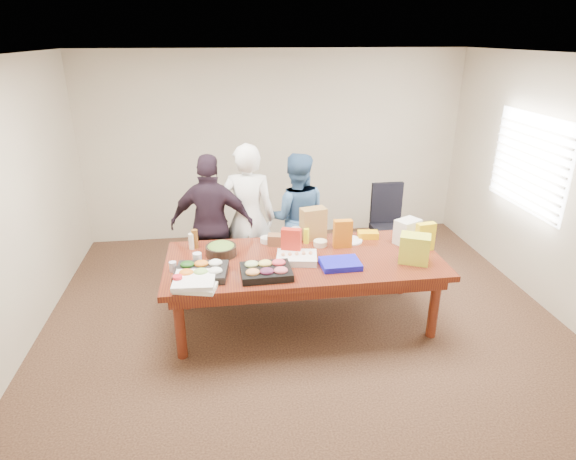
{
  "coord_description": "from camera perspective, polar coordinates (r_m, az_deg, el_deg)",
  "views": [
    {
      "loc": [
        -0.77,
        -4.32,
        2.87
      ],
      "look_at": [
        -0.15,
        0.1,
        1.03
      ],
      "focal_mm": 29.68,
      "sensor_mm": 36.0,
      "label": 1
    }
  ],
  "objects": [
    {
      "name": "floor",
      "position": [
        5.25,
        1.83,
        -10.88
      ],
      "size": [
        5.5,
        5.0,
        0.02
      ],
      "primitive_type": "cube",
      "color": "#47301E",
      "rests_on": "ground"
    },
    {
      "name": "ceiling",
      "position": [
        4.39,
        2.29,
        20.33
      ],
      "size": [
        5.5,
        5.0,
        0.02
      ],
      "primitive_type": "cube",
      "color": "white",
      "rests_on": "wall_back"
    },
    {
      "name": "wall_back",
      "position": [
        7.03,
        -1.5,
        9.92
      ],
      "size": [
        5.5,
        0.04,
        2.7
      ],
      "primitive_type": "cube",
      "color": "beige",
      "rests_on": "floor"
    },
    {
      "name": "wall_front",
      "position": [
        2.49,
        12.27,
        -15.77
      ],
      "size": [
        5.5,
        0.04,
        2.7
      ],
      "primitive_type": "cube",
      "color": "beige",
      "rests_on": "floor"
    },
    {
      "name": "wall_left",
      "position": [
        4.99,
        -30.88,
        1.41
      ],
      "size": [
        0.04,
        5.0,
        2.7
      ],
      "primitive_type": "cube",
      "color": "beige",
      "rests_on": "floor"
    },
    {
      "name": "wall_right",
      "position": [
        5.77,
        30.1,
        4.09
      ],
      "size": [
        0.04,
        5.0,
        2.7
      ],
      "primitive_type": "cube",
      "color": "beige",
      "rests_on": "floor"
    },
    {
      "name": "window_panel",
      "position": [
        6.18,
        26.9,
        7.2
      ],
      "size": [
        0.03,
        1.4,
        1.1
      ],
      "primitive_type": "cube",
      "color": "white",
      "rests_on": "wall_right"
    },
    {
      "name": "window_blinds",
      "position": [
        6.16,
        26.6,
        7.21
      ],
      "size": [
        0.04,
        1.36,
        1.0
      ],
      "primitive_type": "cube",
      "color": "beige",
      "rests_on": "wall_right"
    },
    {
      "name": "conference_table",
      "position": [
        5.04,
        1.88,
        -7.22
      ],
      "size": [
        2.8,
        1.2,
        0.75
      ],
      "primitive_type": "cube",
      "color": "#4C1C0F",
      "rests_on": "floor"
    },
    {
      "name": "office_chair",
      "position": [
        6.44,
        12.1,
        0.36
      ],
      "size": [
        0.52,
        0.52,
        1.01
      ],
      "primitive_type": "cube",
      "rotation": [
        0.0,
        0.0,
        -0.01
      ],
      "color": "black",
      "rests_on": "floor"
    },
    {
      "name": "person_center",
      "position": [
        5.57,
        -4.81,
        1.44
      ],
      "size": [
        0.7,
        0.51,
        1.77
      ],
      "primitive_type": "imported",
      "rotation": [
        0.0,
        0.0,
        3.01
      ],
      "color": "silver",
      "rests_on": "floor"
    },
    {
      "name": "person_right",
      "position": [
        5.82,
        0.98,
        1.56
      ],
      "size": [
        0.84,
        0.69,
        1.59
      ],
      "primitive_type": "imported",
      "rotation": [
        0.0,
        0.0,
        3.02
      ],
      "color": "#396092",
      "rests_on": "floor"
    },
    {
      "name": "person_left",
      "position": [
        5.56,
        -9.04,
        0.6
      ],
      "size": [
        1.03,
        0.57,
        1.66
      ],
      "primitive_type": "imported",
      "rotation": [
        0.0,
        0.0,
        2.97
      ],
      "color": "black",
      "rests_on": "floor"
    },
    {
      "name": "veggie_tray",
      "position": [
        4.58,
        -10.34,
        -5.0
      ],
      "size": [
        0.53,
        0.44,
        0.07
      ],
      "primitive_type": "cube",
      "rotation": [
        0.0,
        0.0,
        -0.12
      ],
      "color": "black",
      "rests_on": "conference_table"
    },
    {
      "name": "fruit_tray",
      "position": [
        4.52,
        -2.65,
        -5.02
      ],
      "size": [
        0.49,
        0.39,
        0.07
      ],
      "primitive_type": "cube",
      "rotation": [
        0.0,
        0.0,
        0.03
      ],
      "color": "black",
      "rests_on": "conference_table"
    },
    {
      "name": "sheet_cake",
      "position": [
        4.79,
        1.05,
        -3.36
      ],
      "size": [
        0.44,
        0.36,
        0.07
      ],
      "primitive_type": "cube",
      "rotation": [
        0.0,
        0.0,
        -0.17
      ],
      "color": "white",
      "rests_on": "conference_table"
    },
    {
      "name": "salad_bowl",
      "position": [
        4.96,
        -8.02,
        -2.43
      ],
      "size": [
        0.32,
        0.32,
        0.1
      ],
      "primitive_type": "cylinder",
      "rotation": [
        0.0,
        0.0,
        -0.0
      ],
      "color": "black",
      "rests_on": "conference_table"
    },
    {
      "name": "chip_bag_blue",
      "position": [
        4.72,
        6.29,
        -4.04
      ],
      "size": [
        0.39,
        0.3,
        0.06
      ],
      "primitive_type": "cube",
      "rotation": [
        0.0,
        0.0,
        0.02
      ],
      "color": "#1515C5",
      "rests_on": "conference_table"
    },
    {
      "name": "chip_bag_red",
      "position": [
        4.87,
        0.39,
        -1.49
      ],
      "size": [
        0.22,
        0.14,
        0.29
      ],
      "primitive_type": "cube",
      "rotation": [
        0.0,
        0.0,
        -0.32
      ],
      "color": "red",
      "rests_on": "conference_table"
    },
    {
      "name": "chip_bag_yellow",
      "position": [
        5.19,
        16.1,
        -0.78
      ],
      "size": [
        0.21,
        0.11,
        0.3
      ],
      "primitive_type": "cube",
      "rotation": [
        0.0,
        0.0,
        0.17
      ],
      "color": "yellow",
      "rests_on": "conference_table"
    },
    {
      "name": "chip_bag_orange",
      "position": [
        5.1,
        6.57,
        -0.44
      ],
      "size": [
        0.2,
        0.09,
        0.3
      ],
      "primitive_type": "cube",
      "rotation": [
        0.0,
        0.0,
        -0.03
      ],
      "color": "#C56810",
      "rests_on": "conference_table"
    },
    {
      "name": "mayo_jar",
      "position": [
        5.25,
        0.94,
        -0.49
      ],
      "size": [
        0.13,
        0.13,
        0.15
      ],
      "primitive_type": "cylinder",
      "rotation": [
        0.0,
        0.0,
        -0.33
      ],
      "color": "white",
      "rests_on": "conference_table"
    },
    {
      "name": "mustard_bottle",
      "position": [
        5.18,
        2.21,
        -0.71
      ],
      "size": [
        0.06,
        0.06,
        0.17
      ],
      "primitive_type": "cylinder",
      "rotation": [
        0.0,
        0.0,
        -0.02
      ],
      "color": "#EDF112",
      "rests_on": "conference_table"
    },
    {
      "name": "dressing_bottle",
      "position": [
        5.15,
        -11.1,
        -1.06
      ],
      "size": [
        0.08,
        0.08,
        0.21
      ],
      "primitive_type": "cylinder",
      "rotation": [
        0.0,
        0.0,
        -0.28
      ],
      "color": "brown",
      "rests_on": "conference_table"
    },
    {
      "name": "ranch_bottle",
      "position": [
        5.14,
        -11.5,
        -1.33
      ],
      "size": [
        0.07,
        0.07,
        0.17
      ],
      "primitive_type": "cylinder",
      "rotation": [
        0.0,
        0.0,
        -0.34
      ],
      "color": "white",
      "rests_on": "conference_table"
    },
    {
      "name": "banana_bunch",
      "position": [
        5.41,
        9.57,
        -0.56
      ],
      "size": [
        0.24,
        0.16,
        0.07
      ],
      "primitive_type": "cube",
      "rotation": [
        0.0,
        0.0,
        -0.13
      ],
      "color": "#F0AA07",
      "rests_on": "conference_table"
    },
    {
      "name": "bread_loaf",
      "position": [
        5.15,
        -0.81,
        -1.18
      ],
      "size": [
        0.31,
        0.18,
        0.12
      ],
      "primitive_type": "cube",
      "rotation": [
        0.0,
        0.0,
        -0.2
      ],
      "color": "brown",
      "rests_on": "conference_table"
    },
    {
      "name": "kraft_bag",
      "position": [
        5.27,
        3.04,
        0.78
      ],
      "size": [
        0.3,
        0.21,
        0.36
      ],
      "primitive_type": "cube",
      "rotation": [
        0.0,
        0.0,
        0.22
      ],
      "color": "olive",
      "rests_on": "conference_table"
    },
    {
      "name": "red_cup",
      "position": [
        4.42,
        -13.06,
        -6.02
      ],
      "size": [
        0.09,
        0.09,
        0.11
      ],
      "primitive_type": "cylinder",
      "rotation": [
        0.0,
        0.0,
        -0.08
      ],
      "color": "red",
      "rests_on": "conference_table"
    },
    {
      "name": "clear_cup_a",
      "position": [
        4.72,
        -13.62,
        -4.28
      ],
      "size": [
        0.09,
        0.09,
        0.1
      ],
      "primitive_type": "cylinder",
      "rotation": [
        0.0,
        0.0,
        0.26
      ],
      "color": "silver",
      "rests_on": "conference_table"
    },
    {
      "name": "clear_cup_b",
      "position": [
        4.8,
        -10.8,
        -3.42
      ],
      "size": [
        0.11,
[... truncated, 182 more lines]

